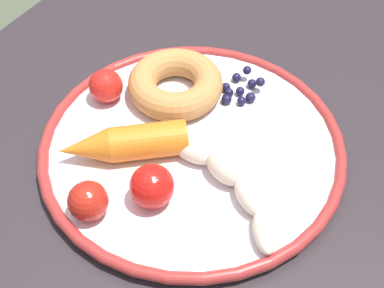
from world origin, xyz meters
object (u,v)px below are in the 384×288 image
(donut, at_px, (175,84))
(tomato_far, at_px, (106,86))
(carrot_orange, at_px, (123,144))
(dining_table, at_px, (227,203))
(blueberry_pile, at_px, (241,89))
(plate, at_px, (192,146))
(banana, at_px, (219,174))
(tomato_mid, at_px, (88,201))
(tomato_near, at_px, (152,186))

(donut, xyz_separation_m, tomato_far, (-0.04, 0.06, 0.00))
(carrot_orange, bearing_deg, dining_table, -50.76)
(donut, bearing_deg, blueberry_pile, -58.21)
(plate, distance_m, donut, 0.08)
(banana, relative_size, tomato_far, 4.84)
(dining_table, relative_size, plate, 3.56)
(carrot_orange, bearing_deg, tomato_far, 47.52)
(blueberry_pile, distance_m, tomato_far, 0.15)
(banana, xyz_separation_m, carrot_orange, (-0.02, 0.10, 0.01))
(plate, bearing_deg, tomato_far, 84.31)
(donut, bearing_deg, plate, -135.89)
(tomato_mid, relative_size, tomato_far, 1.00)
(tomato_near, xyz_separation_m, tomato_far, (0.09, 0.12, -0.00))
(blueberry_pile, height_order, tomato_mid, tomato_mid)
(tomato_near, bearing_deg, carrot_orange, 60.10)
(banana, bearing_deg, carrot_orange, 100.54)
(banana, distance_m, tomato_mid, 0.13)
(donut, distance_m, tomato_mid, 0.18)
(donut, xyz_separation_m, tomato_near, (-0.14, -0.06, 0.01))
(banana, relative_size, carrot_orange, 1.50)
(tomato_far, bearing_deg, donut, -54.98)
(dining_table, xyz_separation_m, tomato_far, (-0.01, 0.15, 0.13))
(donut, relative_size, tomato_near, 2.51)
(plate, distance_m, carrot_orange, 0.07)
(tomato_near, relative_size, tomato_far, 1.12)
(banana, bearing_deg, tomato_far, 75.92)
(blueberry_pile, bearing_deg, banana, -162.49)
(carrot_orange, distance_m, tomato_near, 0.06)
(dining_table, distance_m, plate, 0.12)
(carrot_orange, xyz_separation_m, tomato_far, (0.06, 0.07, 0.00))
(plate, bearing_deg, donut, 44.11)
(tomato_mid, bearing_deg, tomato_far, 30.45)
(carrot_orange, relative_size, tomato_far, 3.22)
(tomato_mid, bearing_deg, tomato_near, -45.23)
(carrot_orange, xyz_separation_m, donut, (0.11, 0.00, -0.00))
(dining_table, xyz_separation_m, tomato_mid, (-0.15, 0.07, 0.13))
(dining_table, height_order, tomato_mid, tomato_mid)
(carrot_orange, xyz_separation_m, tomato_near, (-0.03, -0.06, 0.00))
(dining_table, distance_m, tomato_mid, 0.21)
(carrot_orange, height_order, tomato_far, tomato_far)
(dining_table, relative_size, tomato_near, 26.78)
(banana, relative_size, tomato_near, 4.32)
(plate, relative_size, blueberry_pile, 5.57)
(banana, bearing_deg, plate, 58.25)
(plate, bearing_deg, blueberry_pile, -5.29)
(banana, xyz_separation_m, tomato_mid, (-0.09, 0.09, 0.01))
(blueberry_pile, bearing_deg, donut, 121.79)
(tomato_mid, distance_m, tomato_far, 0.16)
(plate, height_order, blueberry_pile, blueberry_pile)
(carrot_orange, bearing_deg, banana, -79.46)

